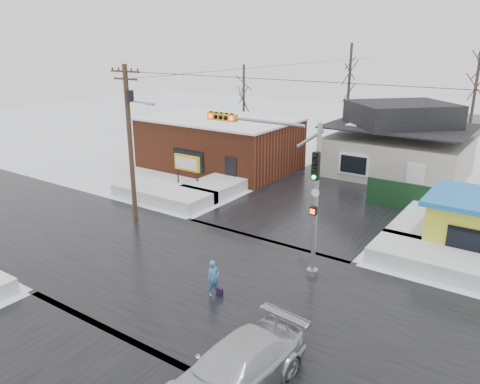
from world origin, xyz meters
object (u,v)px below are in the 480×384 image
Objects in this scene: kiosk at (475,224)px; pedestrian at (213,278)px; marquee_sign at (187,164)px; utility_pole at (130,135)px; traffic_signal at (285,175)px; car at (235,370)px.

pedestrian is (-8.15, -10.92, -0.69)m from kiosk.
utility_pole is at bearing -79.87° from marquee_sign.
marquee_sign is 1.66× the size of pedestrian.
utility_pole reaches higher than traffic_signal.
kiosk reaches higher than pedestrian.
traffic_signal is 1.52× the size of kiosk.
traffic_signal is at bearing -135.16° from kiosk.
traffic_signal is 1.29× the size of car.
traffic_signal is 10.43m from kiosk.
traffic_signal is at bearing 5.78° from pedestrian.
traffic_signal is 0.78× the size of utility_pole.
traffic_signal reaches higher than car.
car is (-4.12, -15.07, -0.68)m from kiosk.
marquee_sign is 20.50m from car.
marquee_sign is 18.51m from kiosk.
utility_pole is 1.66× the size of car.
marquee_sign is at bearing 100.13° from utility_pole.
pedestrian is (9.28, -4.42, -4.34)m from utility_pole.
marquee_sign is at bearing 140.91° from car.
traffic_signal reaches higher than marquee_sign.
utility_pole is 11.16m from pedestrian.
utility_pole is at bearing 177.05° from traffic_signal.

